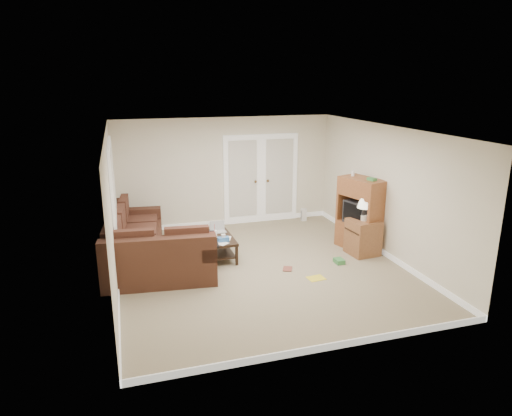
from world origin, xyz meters
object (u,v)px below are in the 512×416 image
object	(u,v)px
sectional_sofa	(145,248)
coffee_table	(219,246)
tv_armoire	(361,214)
side_cabinet	(363,234)

from	to	relation	value
sectional_sofa	coffee_table	distance (m)	1.39
coffee_table	tv_armoire	size ratio (longest dim) A/B	0.66
coffee_table	side_cabinet	bearing A→B (deg)	-14.29
coffee_table	tv_armoire	xyz separation A→B (m)	(2.80, -0.37, 0.51)
sectional_sofa	coffee_table	bearing A→B (deg)	7.75
sectional_sofa	side_cabinet	distance (m)	4.16
sectional_sofa	tv_armoire	xyz separation A→B (m)	(4.19, -0.33, 0.39)
tv_armoire	side_cabinet	xyz separation A→B (m)	(-0.08, -0.28, -0.33)
sectional_sofa	side_cabinet	xyz separation A→B (m)	(4.11, -0.61, 0.06)
tv_armoire	side_cabinet	bearing A→B (deg)	-121.86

